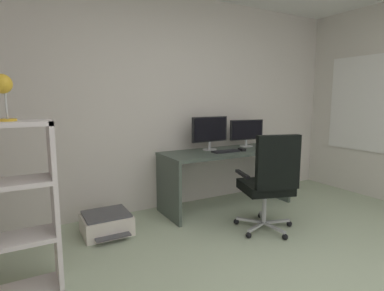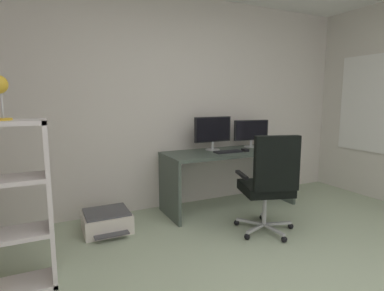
% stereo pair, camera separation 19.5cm
% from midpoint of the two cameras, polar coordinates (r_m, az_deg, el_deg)
% --- Properties ---
extents(wall_back, '(5.24, 0.10, 2.63)m').
position_cam_midpoint_polar(wall_back, '(3.94, -2.49, 7.74)').
color(wall_back, silver).
rests_on(wall_back, ground).
extents(desk, '(1.67, 0.64, 0.73)m').
position_cam_midpoint_polar(desk, '(3.93, 8.37, -3.57)').
color(desk, '#465249').
rests_on(desk, ground).
extents(monitor_main, '(0.51, 0.18, 0.42)m').
position_cam_midpoint_polar(monitor_main, '(3.89, 5.30, 2.73)').
color(monitor_main, '#B2B5B7').
rests_on(monitor_main, desk).
extents(monitor_secondary, '(0.49, 0.18, 0.36)m').
position_cam_midpoint_polar(monitor_secondary, '(4.23, 12.17, 2.55)').
color(monitor_secondary, '#B2B5B7').
rests_on(monitor_secondary, desk).
extents(keyboard, '(0.34, 0.13, 0.02)m').
position_cam_midpoint_polar(keyboard, '(3.77, 8.16, -1.14)').
color(keyboard, black).
rests_on(keyboard, desk).
extents(computer_mouse, '(0.07, 0.11, 0.03)m').
position_cam_midpoint_polar(computer_mouse, '(3.88, 11.19, -0.84)').
color(computer_mouse, black).
rests_on(computer_mouse, desk).
extents(office_chair, '(0.63, 0.62, 1.04)m').
position_cam_midpoint_polar(office_chair, '(3.20, 15.81, -6.39)').
color(office_chair, '#B7BABC').
rests_on(office_chair, ground).
extents(printer, '(0.48, 0.51, 0.22)m').
position_cam_midpoint_polar(printer, '(3.41, -13.83, -13.42)').
color(printer, silver).
rests_on(printer, ground).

